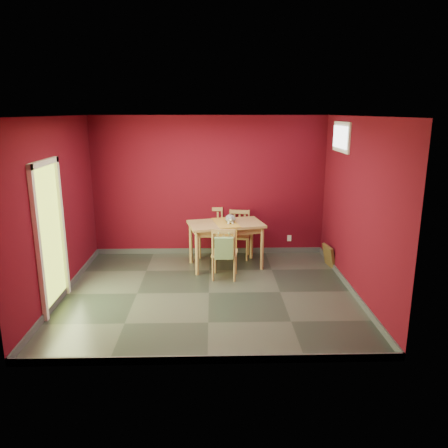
{
  "coord_description": "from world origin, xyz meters",
  "views": [
    {
      "loc": [
        0.08,
        -6.37,
        2.76
      ],
      "look_at": [
        0.25,
        0.45,
        1.0
      ],
      "focal_mm": 35.0,
      "sensor_mm": 36.0,
      "label": 1
    }
  ],
  "objects_px": {
    "dining_table": "(226,228)",
    "picture_frame": "(329,256)",
    "cat": "(230,217)",
    "tote_bag": "(224,248)",
    "chair_near": "(224,252)",
    "chair_far_left": "(211,231)",
    "chair_far_right": "(239,234)"
  },
  "relations": [
    {
      "from": "chair_far_right",
      "to": "picture_frame",
      "type": "distance_m",
      "value": 1.75
    },
    {
      "from": "picture_frame",
      "to": "cat",
      "type": "bearing_deg",
      "value": 176.32
    },
    {
      "from": "chair_far_right",
      "to": "chair_near",
      "type": "relative_size",
      "value": 1.0
    },
    {
      "from": "chair_far_left",
      "to": "chair_far_right",
      "type": "xyz_separation_m",
      "value": [
        0.53,
        -0.12,
        -0.02
      ]
    },
    {
      "from": "dining_table",
      "to": "tote_bag",
      "type": "relative_size",
      "value": 3.37
    },
    {
      "from": "dining_table",
      "to": "chair_far_right",
      "type": "bearing_deg",
      "value": 63.14
    },
    {
      "from": "chair_far_left",
      "to": "tote_bag",
      "type": "distance_m",
      "value": 1.49
    },
    {
      "from": "chair_near",
      "to": "dining_table",
      "type": "bearing_deg",
      "value": 86.26
    },
    {
      "from": "tote_bag",
      "to": "chair_far_left",
      "type": "bearing_deg",
      "value": 97.93
    },
    {
      "from": "chair_far_left",
      "to": "picture_frame",
      "type": "bearing_deg",
      "value": -18.58
    },
    {
      "from": "chair_far_right",
      "to": "dining_table",
      "type": "bearing_deg",
      "value": -116.86
    },
    {
      "from": "dining_table",
      "to": "tote_bag",
      "type": "height_order",
      "value": "tote_bag"
    },
    {
      "from": "dining_table",
      "to": "chair_far_left",
      "type": "distance_m",
      "value": 0.74
    },
    {
      "from": "chair_far_left",
      "to": "chair_far_right",
      "type": "bearing_deg",
      "value": -12.75
    },
    {
      "from": "dining_table",
      "to": "chair_near",
      "type": "bearing_deg",
      "value": -93.74
    },
    {
      "from": "dining_table",
      "to": "cat",
      "type": "distance_m",
      "value": 0.22
    },
    {
      "from": "tote_bag",
      "to": "picture_frame",
      "type": "height_order",
      "value": "tote_bag"
    },
    {
      "from": "chair_near",
      "to": "chair_far_right",
      "type": "bearing_deg",
      "value": 74.86
    },
    {
      "from": "chair_far_right",
      "to": "tote_bag",
      "type": "relative_size",
      "value": 2.12
    },
    {
      "from": "chair_near",
      "to": "cat",
      "type": "bearing_deg",
      "value": 79.19
    },
    {
      "from": "dining_table",
      "to": "chair_far_right",
      "type": "relative_size",
      "value": 1.59
    },
    {
      "from": "chair_far_left",
      "to": "tote_bag",
      "type": "bearing_deg",
      "value": -82.07
    },
    {
      "from": "chair_far_right",
      "to": "picture_frame",
      "type": "height_order",
      "value": "chair_far_right"
    },
    {
      "from": "chair_far_right",
      "to": "cat",
      "type": "xyz_separation_m",
      "value": [
        -0.18,
        -0.49,
        0.45
      ]
    },
    {
      "from": "chair_far_left",
      "to": "chair_near",
      "type": "bearing_deg",
      "value": -80.01
    },
    {
      "from": "chair_near",
      "to": "tote_bag",
      "type": "relative_size",
      "value": 2.11
    },
    {
      "from": "chair_far_left",
      "to": "picture_frame",
      "type": "distance_m",
      "value": 2.28
    },
    {
      "from": "dining_table",
      "to": "picture_frame",
      "type": "height_order",
      "value": "dining_table"
    },
    {
      "from": "cat",
      "to": "picture_frame",
      "type": "height_order",
      "value": "cat"
    },
    {
      "from": "chair_near",
      "to": "cat",
      "type": "relative_size",
      "value": 2.37
    },
    {
      "from": "cat",
      "to": "tote_bag",
      "type": "bearing_deg",
      "value": -130.94
    },
    {
      "from": "tote_bag",
      "to": "picture_frame",
      "type": "bearing_deg",
      "value": 21.11
    }
  ]
}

